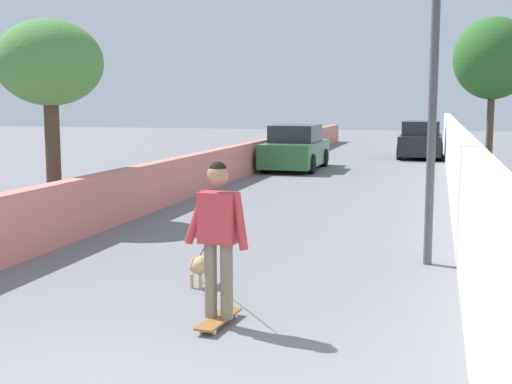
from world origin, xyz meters
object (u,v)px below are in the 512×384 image
at_px(tree_left_far, 50,65).
at_px(lamp_post, 435,50).
at_px(car_near, 296,149).
at_px(skateboard, 219,319).
at_px(tree_right_mid, 493,59).
at_px(car_far, 421,141).
at_px(person_skateboarder, 218,227).
at_px(dog, 202,264).

bearing_deg(tree_left_far, lamp_post, -105.61).
bearing_deg(car_near, tree_left_far, 166.86).
distance_m(tree_left_far, skateboard, 8.04).
relative_size(tree_right_mid, car_near, 1.20).
height_order(skateboard, car_far, car_far).
distance_m(tree_left_far, person_skateboarder, 7.73).
height_order(lamp_post, car_far, lamp_post).
bearing_deg(person_skateboarder, skateboard, 14.04).
xyz_separation_m(tree_right_mid, skateboard, (-16.86, 3.77, -3.63)).
bearing_deg(lamp_post, person_skateboarder, 148.43).
xyz_separation_m(tree_left_far, lamp_post, (-2.03, -7.26, -0.01)).
xyz_separation_m(skateboard, car_near, (16.45, 2.62, 0.65)).
bearing_deg(person_skateboarder, tree_left_far, 44.20).
relative_size(lamp_post, dog, 2.56).
xyz_separation_m(person_skateboarder, car_far, (22.74, -1.45, -0.32)).
bearing_deg(tree_right_mid, car_far, 21.55).
bearing_deg(person_skateboarder, car_near, 9.06).
bearing_deg(car_far, lamp_post, -178.23).
relative_size(dog, car_near, 0.41).
relative_size(lamp_post, car_near, 1.05).
distance_m(tree_left_far, dog, 6.60).
distance_m(skateboard, car_far, 22.80).
xyz_separation_m(lamp_post, skateboard, (-3.33, 2.05, -2.94)).
distance_m(skateboard, dog, 1.58).
relative_size(skateboard, person_skateboarder, 0.50).
height_order(person_skateboarder, car_near, person_skateboarder).
xyz_separation_m(tree_right_mid, dog, (-15.45, 4.46, -3.43)).
xyz_separation_m(person_skateboarder, car_near, (16.45, 2.62, -0.32)).
height_order(lamp_post, dog, lamp_post).
relative_size(tree_right_mid, tree_left_far, 1.29).
bearing_deg(car_near, dog, -172.69).
height_order(tree_right_mid, person_skateboarder, tree_right_mid).
xyz_separation_m(car_near, car_far, (6.29, -4.07, -0.00)).
bearing_deg(car_near, skateboard, -170.94).
height_order(lamp_post, car_near, lamp_post).
distance_m(lamp_post, skateboard, 4.89).
bearing_deg(car_near, lamp_post, -160.41).
xyz_separation_m(tree_left_far, person_skateboarder, (-5.36, -5.21, -1.99)).
height_order(tree_right_mid, tree_left_far, tree_right_mid).
bearing_deg(car_near, car_far, -32.89).
bearing_deg(skateboard, car_near, 9.06).
distance_m(tree_right_mid, tree_left_far, 14.61).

